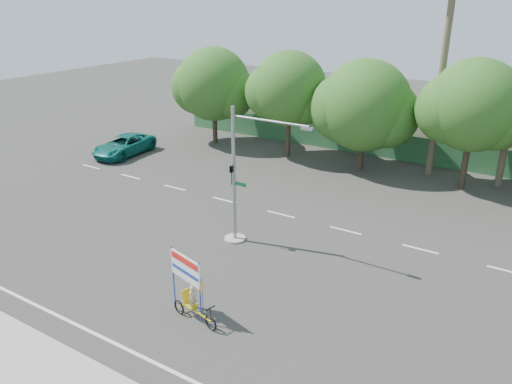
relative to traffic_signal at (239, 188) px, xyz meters
The scene contains 11 objects.
ground 5.40m from the traffic_signal, 61.13° to the right, with size 120.00×120.00×0.00m, color #33302D.
fence 17.76m from the traffic_signal, 82.85° to the left, with size 38.00×0.08×2.00m, color #336B3D.
building_left 23.38m from the traffic_signal, 109.52° to the left, with size 12.00×8.00×4.00m, color beige.
tree_far_left 18.45m from the traffic_signal, 130.22° to the left, with size 7.14×6.00×7.96m.
tree_left 14.99m from the traffic_signal, 109.08° to the left, with size 6.66×5.60×8.07m.
tree_center 14.15m from the traffic_signal, 85.33° to the left, with size 7.62×6.40×7.85m.
tree_right 16.38m from the traffic_signal, 59.83° to the left, with size 6.90×5.80×8.36m.
palm_short 17.56m from the traffic_signal, 69.84° to the left, with size 3.73×3.79×14.45m.
traffic_signal is the anchor object (origin of this frame).
trike_billboard 6.87m from the traffic_signal, 73.14° to the right, with size 2.68×1.04×2.71m.
pickup_truck 17.67m from the traffic_signal, 154.80° to the left, with size 2.54×5.51×1.53m, color #0E655C.
Camera 1 is at (10.65, -15.10, 11.97)m, focal length 35.00 mm.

